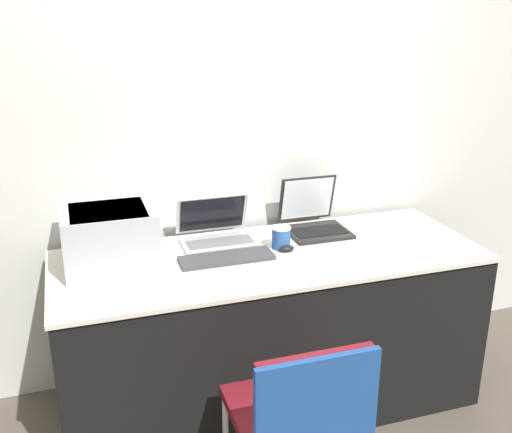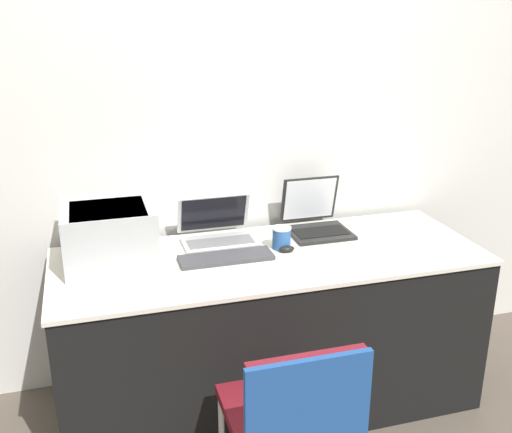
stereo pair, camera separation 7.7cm
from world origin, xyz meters
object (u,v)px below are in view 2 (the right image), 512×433
object	(u,v)px
printer	(109,232)
external_keyboard	(226,258)
laptop_right	(316,220)
mouse	(287,249)
chair	(294,417)
laptop_left	(218,232)
coffee_cup	(281,238)

from	to	relation	value
printer	external_keyboard	bearing A→B (deg)	-13.40
external_keyboard	printer	bearing A→B (deg)	166.60
laptop_right	mouse	distance (m)	0.32
laptop_right	chair	size ratio (longest dim) A/B	0.37
laptop_left	laptop_right	bearing A→B (deg)	-0.27
printer	chair	size ratio (longest dim) A/B	0.47
printer	external_keyboard	xyz separation A→B (m)	(0.50, -0.12, -0.13)
mouse	chair	xyz separation A→B (m)	(-0.25, -0.81, -0.28)
chair	laptop_left	bearing A→B (deg)	91.65
chair	coffee_cup	bearing A→B (deg)	74.49
printer	laptop_right	distance (m)	1.03
printer	external_keyboard	distance (m)	0.53
printer	mouse	distance (m)	0.81
mouse	chair	world-z (taller)	chair
chair	mouse	bearing A→B (deg)	72.91
laptop_left	chair	world-z (taller)	laptop_left
printer	laptop_left	xyz separation A→B (m)	(0.51, 0.12, -0.10)
laptop_left	coffee_cup	world-z (taller)	laptop_left
external_keyboard	chair	bearing A→B (deg)	-86.76
external_keyboard	chair	size ratio (longest dim) A/B	0.50
laptop_right	coffee_cup	distance (m)	0.30
printer	coffee_cup	bearing A→B (deg)	-4.37
printer	mouse	size ratio (longest dim) A/B	5.43
printer	laptop_left	size ratio (longest dim) A/B	1.11
mouse	external_keyboard	bearing A→B (deg)	-178.32
printer	mouse	world-z (taller)	printer
printer	chair	world-z (taller)	printer
printer	mouse	bearing A→B (deg)	-7.91
laptop_right	external_keyboard	size ratio (longest dim) A/B	0.74
laptop_left	coffee_cup	bearing A→B (deg)	-33.11
printer	chair	xyz separation A→B (m)	(0.54, -0.92, -0.41)
laptop_left	mouse	xyz separation A→B (m)	(0.28, -0.23, -0.03)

